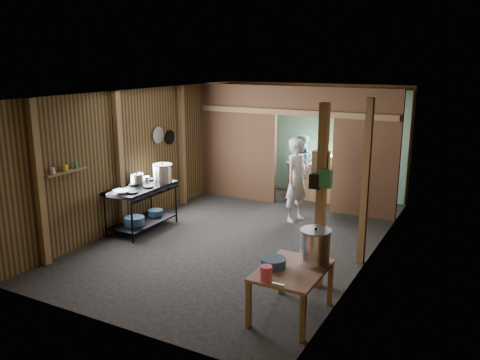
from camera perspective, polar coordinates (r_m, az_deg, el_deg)
The scene contains 43 objects.
floor at distance 9.05m, azimuth 0.60°, elevation -6.50°, with size 4.50×7.00×0.00m, color black.
ceiling at distance 8.50m, azimuth 0.65°, elevation 10.15°, with size 4.50×7.00×0.00m, color #504B44.
wall_back at distance 11.85m, azimuth 8.51°, elevation 4.75°, with size 4.50×0.00×2.60m, color brown.
wall_front at distance 5.92m, azimuth -15.33°, elevation -4.93°, with size 4.50×0.00×2.60m, color brown.
wall_left at distance 9.91m, azimuth -11.00°, elevation 2.85°, with size 0.00×7.00×2.60m, color brown.
wall_right at distance 7.93m, azimuth 15.20°, elevation -0.14°, with size 0.00×7.00×2.60m, color brown.
partition_left at distance 11.20m, azimuth -0.18°, elevation 4.38°, with size 1.85×0.10×2.60m, color #4E3324.
partition_right at distance 10.17m, azimuth 14.37°, elevation 2.96°, with size 1.35×0.10×2.60m, color #4E3324.
partition_header at distance 10.43m, azimuth 7.56°, elevation 9.09°, with size 1.30×0.10×0.60m, color #4E3324.
turquoise_panel at distance 11.80m, azimuth 8.41°, elevation 4.47°, with size 4.40×0.06×2.50m, color #7DBDC0.
back_counter at distance 11.41m, azimuth 8.83°, elevation -0.09°, with size 1.20×0.50×0.85m, color olive.
wall_clock at distance 11.59m, azimuth 9.62°, elevation 7.51°, with size 0.20×0.20×0.03m, color white.
post_left_a at distance 8.06m, azimuth -22.28°, elevation -0.48°, with size 0.10×0.12×2.60m, color olive.
post_left_b at distance 9.27m, azimuth -13.77°, elevation 1.95°, with size 0.10×0.12×2.60m, color olive.
post_left_c at distance 10.81m, azimuth -6.71°, elevation 3.93°, with size 0.10×0.12×2.60m, color olive.
post_right at distance 7.75m, azimuth 14.35°, elevation -0.40°, with size 0.10×0.12×2.60m, color olive.
post_free at distance 6.82m, azimuth 9.39°, elevation -2.11°, with size 0.12×0.12×2.60m, color olive.
cross_beam at distance 10.49m, azimuth 6.13°, elevation 7.79°, with size 4.40×0.12×0.12m, color olive.
pan_lid_big at distance 10.13m, azimuth -9.50°, elevation 5.17°, with size 0.34×0.34×0.03m, color gray.
pan_lid_small at distance 10.46m, azimuth -8.14°, elevation 4.94°, with size 0.30×0.30×0.03m, color black.
wall_shelf at distance 8.33m, azimuth -19.59°, elevation 0.91°, with size 0.14×0.80×0.03m, color olive.
jar_white at distance 8.15m, azimuth -20.91°, elevation 1.00°, with size 0.07×0.07×0.10m, color white.
jar_yellow at distance 8.32m, azimuth -19.63°, elevation 1.34°, with size 0.08×0.08×0.10m, color yellow.
jar_green at distance 8.46m, azimuth -18.54°, elevation 1.64°, with size 0.06×0.06×0.10m, color #25754B.
bag_white at distance 6.79m, azimuth 9.37°, elevation 2.00°, with size 0.22×0.15×0.32m, color white.
bag_green at distance 6.66m, azimuth 9.89°, elevation 0.17°, with size 0.16×0.12×0.24m, color #25754B.
bag_black at distance 6.70m, azimuth 8.68°, elevation -0.15°, with size 0.14×0.10×0.20m, color black.
gas_range at distance 9.44m, azimuth -11.28°, elevation -3.20°, with size 0.73×1.43×0.84m, color black, non-canonical shape.
prep_table at distance 6.34m, azimuth 5.96°, elevation -12.83°, with size 0.77×1.06×0.63m, color #A17B6D, non-canonical shape.
stove_pot_large at distance 9.52m, azimuth -8.96°, elevation 0.72°, with size 0.37×0.37×0.37m, color silver, non-canonical shape.
stove_pot_med at distance 9.48m, azimuth -11.87°, elevation 0.07°, with size 0.26×0.26×0.23m, color silver, non-canonical shape.
stove_saucepan at distance 9.69m, azimuth -10.84°, elevation 0.13°, with size 0.15×0.15×0.09m, color silver.
frying_pan at distance 8.93m, azimuth -13.58°, elevation -1.34°, with size 0.28×0.50×0.07m, color gray, non-canonical shape.
blue_tub_front at distance 9.33m, azimuth -12.14°, elevation -4.64°, with size 0.37×0.37×0.15m, color navy.
blue_tub_back at distance 9.79m, azimuth -9.77°, elevation -3.75°, with size 0.28×0.28×0.11m, color navy.
stock_pot at distance 6.33m, azimuth 8.70°, elevation -7.74°, with size 0.40×0.40×0.47m, color silver, non-canonical shape.
wash_basin at distance 6.22m, azimuth 3.88°, elevation -9.55°, with size 0.32×0.32×0.12m, color navy.
pink_bucket at distance 5.87m, azimuth 3.04°, elevation -10.73°, with size 0.15×0.15×0.18m, color #FC5473.
knife at distance 5.83m, azimuth 3.78°, elevation -11.79°, with size 0.30×0.04×0.01m, color silver.
yellow_tub at distance 11.21m, azimuth 10.38°, elevation 2.30°, with size 0.33×0.33×0.18m, color yellow.
red_cup at distance 11.38m, azimuth 7.78°, elevation 2.46°, with size 0.12×0.12×0.14m, color red.
cook at distance 9.73m, azimuth 6.65°, elevation 0.01°, with size 0.61×0.40×1.67m, color silver.
worker_back at distance 11.39m, azimuth 6.99°, elevation 1.55°, with size 0.71×0.56×1.47m, color #5C9CA3.
Camera 1 is at (3.92, -7.52, 3.17)m, focal length 36.79 mm.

